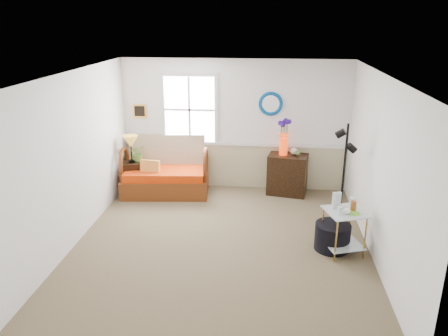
# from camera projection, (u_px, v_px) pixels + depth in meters

# --- Properties ---
(floor) EXTENTS (4.50, 5.00, 0.01)m
(floor) POSITION_uv_depth(u_px,v_px,m) (221.00, 245.00, 6.77)
(floor) COLOR #6A5F4A
(floor) RESTS_ON ground
(ceiling) EXTENTS (4.50, 5.00, 0.01)m
(ceiling) POSITION_uv_depth(u_px,v_px,m) (220.00, 75.00, 5.92)
(ceiling) COLOR white
(ceiling) RESTS_ON walls
(walls) EXTENTS (4.51, 5.01, 2.60)m
(walls) POSITION_uv_depth(u_px,v_px,m) (221.00, 165.00, 6.34)
(walls) COLOR white
(walls) RESTS_ON floor
(wainscot) EXTENTS (4.46, 0.02, 0.90)m
(wainscot) POSITION_uv_depth(u_px,v_px,m) (234.00, 166.00, 8.95)
(wainscot) COLOR tan
(wainscot) RESTS_ON walls
(chair_rail) EXTENTS (4.46, 0.04, 0.06)m
(chair_rail) POSITION_uv_depth(u_px,v_px,m) (234.00, 144.00, 8.79)
(chair_rail) COLOR silver
(chair_rail) RESTS_ON walls
(window) EXTENTS (1.14, 0.06, 1.44)m
(window) POSITION_uv_depth(u_px,v_px,m) (190.00, 110.00, 8.65)
(window) COLOR white
(window) RESTS_ON walls
(picture) EXTENTS (0.28, 0.03, 0.28)m
(picture) POSITION_uv_depth(u_px,v_px,m) (140.00, 111.00, 8.78)
(picture) COLOR gold
(picture) RESTS_ON walls
(mirror) EXTENTS (0.47, 0.07, 0.47)m
(mirror) POSITION_uv_depth(u_px,v_px,m) (271.00, 104.00, 8.46)
(mirror) COLOR #005EB0
(mirror) RESTS_ON walls
(loveseat) EXTENTS (1.75, 1.10, 1.09)m
(loveseat) POSITION_uv_depth(u_px,v_px,m) (165.00, 167.00, 8.60)
(loveseat) COLOR #582A09
(loveseat) RESTS_ON floor
(throw_pillow) EXTENTS (0.38, 0.12, 0.38)m
(throw_pillow) POSITION_uv_depth(u_px,v_px,m) (150.00, 170.00, 8.45)
(throw_pillow) COLOR #C45C1A
(throw_pillow) RESTS_ON loveseat
(lamp_stand) EXTENTS (0.46, 0.46, 0.63)m
(lamp_stand) POSITION_uv_depth(u_px,v_px,m) (132.00, 177.00, 8.72)
(lamp_stand) COLOR #321D0E
(lamp_stand) RESTS_ON floor
(table_lamp) EXTENTS (0.37, 0.37, 0.55)m
(table_lamp) POSITION_uv_depth(u_px,v_px,m) (131.00, 149.00, 8.51)
(table_lamp) COLOR gold
(table_lamp) RESTS_ON lamp_stand
(potted_plant) EXTENTS (0.39, 0.42, 0.27)m
(potted_plant) POSITION_uv_depth(u_px,v_px,m) (138.00, 155.00, 8.61)
(potted_plant) COLOR #538135
(potted_plant) RESTS_ON lamp_stand
(cabinet) EXTENTS (0.82, 0.61, 0.80)m
(cabinet) POSITION_uv_depth(u_px,v_px,m) (287.00, 174.00, 8.61)
(cabinet) COLOR #321D0E
(cabinet) RESTS_ON floor
(flower_vase) EXTENTS (0.27, 0.27, 0.70)m
(flower_vase) POSITION_uv_depth(u_px,v_px,m) (284.00, 137.00, 8.39)
(flower_vase) COLOR #EC350A
(flower_vase) RESTS_ON cabinet
(side_table) EXTENTS (0.68, 0.68, 0.68)m
(side_table) POSITION_uv_depth(u_px,v_px,m) (343.00, 232.00, 6.43)
(side_table) COLOR gold
(side_table) RESTS_ON floor
(tabletop_items) EXTENTS (0.55, 0.55, 0.25)m
(tabletop_items) POSITION_uv_depth(u_px,v_px,m) (346.00, 202.00, 6.32)
(tabletop_items) COLOR silver
(tabletop_items) RESTS_ON side_table
(floor_lamp) EXTENTS (0.31, 0.31, 1.79)m
(floor_lamp) POSITION_uv_depth(u_px,v_px,m) (343.00, 178.00, 6.99)
(floor_lamp) COLOR black
(floor_lamp) RESTS_ON floor
(ottoman) EXTENTS (0.68, 0.68, 0.41)m
(ottoman) POSITION_uv_depth(u_px,v_px,m) (332.00, 237.00, 6.59)
(ottoman) COLOR black
(ottoman) RESTS_ON floor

